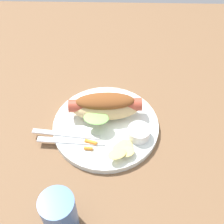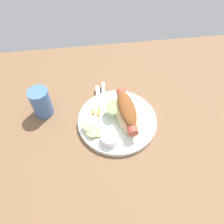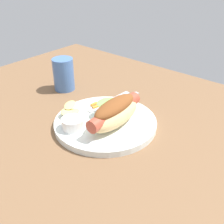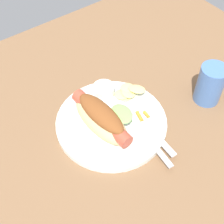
# 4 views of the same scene
# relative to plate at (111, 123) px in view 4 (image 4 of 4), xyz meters

# --- Properties ---
(ground_plane) EXTENTS (1.20, 0.90, 0.02)m
(ground_plane) POSITION_rel_plate_xyz_m (-0.02, 0.01, -0.02)
(ground_plane) COLOR brown
(plate) EXTENTS (0.26, 0.26, 0.02)m
(plate) POSITION_rel_plate_xyz_m (0.00, 0.00, 0.00)
(plate) COLOR white
(plate) RESTS_ON ground_plane
(hot_dog) EXTENTS (0.11, 0.18, 0.07)m
(hot_dog) POSITION_rel_plate_xyz_m (-0.03, -0.00, 0.04)
(hot_dog) COLOR #DBB77A
(hot_dog) RESTS_ON plate
(sauce_ramekin) EXTENTS (0.05, 0.05, 0.03)m
(sauce_ramekin) POSITION_rel_plate_xyz_m (0.04, 0.08, 0.02)
(sauce_ramekin) COLOR white
(sauce_ramekin) RESTS_ON plate
(fork) EXTENTS (0.03, 0.17, 0.00)m
(fork) POSITION_rel_plate_xyz_m (0.04, -0.09, 0.01)
(fork) COLOR silver
(fork) RESTS_ON plate
(knife) EXTENTS (0.02, 0.16, 0.00)m
(knife) POSITION_rel_plate_xyz_m (0.05, -0.08, 0.01)
(knife) COLOR silver
(knife) RESTS_ON plate
(chips_pile) EXTENTS (0.08, 0.07, 0.02)m
(chips_pile) POSITION_rel_plate_xyz_m (0.08, 0.04, 0.02)
(chips_pile) COLOR #DACA73
(chips_pile) RESTS_ON plate
(carrot_garnish) EXTENTS (0.03, 0.03, 0.01)m
(carrot_garnish) POSITION_rel_plate_xyz_m (0.06, -0.03, 0.01)
(carrot_garnish) COLOR orange
(carrot_garnish) RESTS_ON plate
(drinking_cup) EXTENTS (0.07, 0.07, 0.10)m
(drinking_cup) POSITION_rel_plate_xyz_m (0.24, -0.08, 0.04)
(drinking_cup) COLOR #4770B2
(drinking_cup) RESTS_ON ground_plane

